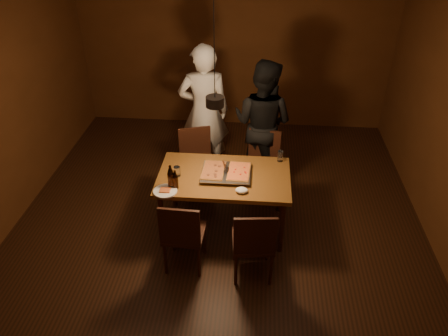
# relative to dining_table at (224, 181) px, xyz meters

# --- Properties ---
(room_shell) EXTENTS (6.00, 6.00, 6.00)m
(room_shell) POSITION_rel_dining_table_xyz_m (-0.07, -0.21, 0.72)
(room_shell) COLOR #371B0F
(room_shell) RESTS_ON ground
(dining_table) EXTENTS (1.50, 0.90, 0.75)m
(dining_table) POSITION_rel_dining_table_xyz_m (0.00, 0.00, 0.00)
(dining_table) COLOR brown
(dining_table) RESTS_ON floor
(chair_far_left) EXTENTS (0.52, 0.52, 0.49)m
(chair_far_left) POSITION_rel_dining_table_xyz_m (-0.43, 0.75, -0.14)
(chair_far_left) COLOR #38190F
(chair_far_left) RESTS_ON floor
(chair_far_right) EXTENTS (0.50, 0.50, 0.49)m
(chair_far_right) POSITION_rel_dining_table_xyz_m (0.43, 0.77, -0.14)
(chair_far_right) COLOR #38190F
(chair_far_right) RESTS_ON floor
(chair_near_left) EXTENTS (0.44, 0.44, 0.49)m
(chair_near_left) POSITION_rel_dining_table_xyz_m (-0.37, -0.73, -0.14)
(chair_near_left) COLOR #38190F
(chair_near_left) RESTS_ON floor
(chair_near_right) EXTENTS (0.46, 0.46, 0.49)m
(chair_near_right) POSITION_rel_dining_table_xyz_m (0.37, -0.80, -0.14)
(chair_near_right) COLOR #38190F
(chair_near_right) RESTS_ON floor
(pizza_tray) EXTENTS (0.58, 0.49, 0.05)m
(pizza_tray) POSITION_rel_dining_table_xyz_m (0.03, 0.00, 0.10)
(pizza_tray) COLOR silver
(pizza_tray) RESTS_ON dining_table
(pizza_meat) EXTENTS (0.26, 0.40, 0.02)m
(pizza_meat) POSITION_rel_dining_table_xyz_m (-0.12, 0.01, 0.13)
(pizza_meat) COLOR maroon
(pizza_meat) RESTS_ON pizza_tray
(pizza_cheese) EXTENTS (0.26, 0.40, 0.02)m
(pizza_cheese) POSITION_rel_dining_table_xyz_m (0.17, 0.01, 0.13)
(pizza_cheese) COLOR gold
(pizza_cheese) RESTS_ON pizza_tray
(spatula) EXTENTS (0.14, 0.25, 0.04)m
(spatula) POSITION_rel_dining_table_xyz_m (0.01, 0.02, 0.14)
(spatula) COLOR silver
(spatula) RESTS_ON pizza_tray
(beer_bottle_a) EXTENTS (0.07, 0.07, 0.28)m
(beer_bottle_a) POSITION_rel_dining_table_xyz_m (-0.55, -0.28, 0.21)
(beer_bottle_a) COLOR black
(beer_bottle_a) RESTS_ON dining_table
(beer_bottle_b) EXTENTS (0.06, 0.06, 0.22)m
(beer_bottle_b) POSITION_rel_dining_table_xyz_m (-0.50, -0.29, 0.18)
(beer_bottle_b) COLOR black
(beer_bottle_b) RESTS_ON dining_table
(water_glass_left) EXTENTS (0.08, 0.08, 0.12)m
(water_glass_left) POSITION_rel_dining_table_xyz_m (-0.53, -0.05, 0.13)
(water_glass_left) COLOR silver
(water_glass_left) RESTS_ON dining_table
(water_glass_right) EXTENTS (0.07, 0.07, 0.13)m
(water_glass_right) POSITION_rel_dining_table_xyz_m (0.64, 0.37, 0.14)
(water_glass_right) COLOR silver
(water_glass_right) RESTS_ON dining_table
(plate_slice) EXTENTS (0.26, 0.26, 0.03)m
(plate_slice) POSITION_rel_dining_table_xyz_m (-0.60, -0.37, 0.08)
(plate_slice) COLOR white
(plate_slice) RESTS_ON dining_table
(napkin) EXTENTS (0.14, 0.10, 0.06)m
(napkin) POSITION_rel_dining_table_xyz_m (0.22, -0.31, 0.10)
(napkin) COLOR white
(napkin) RESTS_ON dining_table
(diner_white) EXTENTS (0.75, 0.56, 1.87)m
(diner_white) POSITION_rel_dining_table_xyz_m (-0.38, 1.24, 0.26)
(diner_white) COLOR silver
(diner_white) RESTS_ON floor
(diner_dark) EXTENTS (1.04, 0.95, 1.74)m
(diner_dark) POSITION_rel_dining_table_xyz_m (0.42, 1.11, 0.19)
(diner_dark) COLOR black
(diner_dark) RESTS_ON floor
(pendant_lamp) EXTENTS (0.18, 0.18, 1.10)m
(pendant_lamp) POSITION_rel_dining_table_xyz_m (-0.07, -0.21, 1.08)
(pendant_lamp) COLOR black
(pendant_lamp) RESTS_ON ceiling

